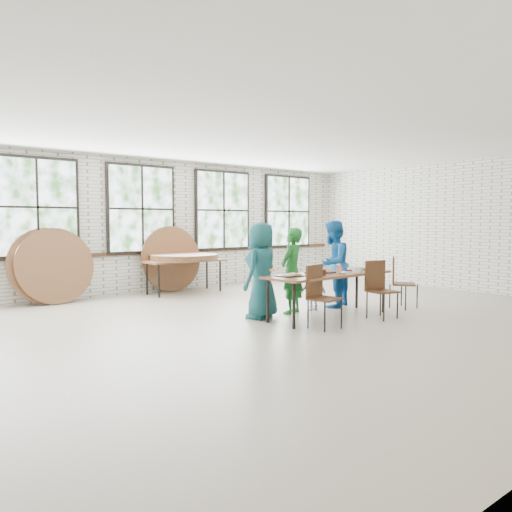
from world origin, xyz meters
The scene contains 13 objects.
room centered at (0.00, 4.44, 1.83)m, with size 12.00×12.00×12.00m.
dining_table centered at (1.14, -0.12, 0.69)m, with size 2.43×0.88×0.74m.
chair_near_left centered at (0.42, -0.60, 0.56)m, with size 0.49×0.47×0.95m.
chair_near_right centered at (1.77, -0.66, 0.56)m, with size 0.50×0.49×0.95m.
chair_spare centered at (2.80, -0.32, 0.56)m, with size 0.58×0.58×0.95m.
adult_teal centered at (0.22, 0.53, 0.79)m, with size 0.78×0.51×1.59m, color #196253.
adult_green centered at (0.90, 0.53, 0.75)m, with size 0.54×0.36×1.49m, color #1C6926.
toddler centered at (1.42, 0.53, 0.42)m, with size 0.54×0.31×0.84m, color #1B1646.
adult_blue centered at (1.95, 0.53, 0.81)m, with size 0.79×0.61×1.62m, color #185EA8.
storage_table centered at (0.74, 3.86, 0.69)m, with size 1.80×0.76×0.74m.
tabletop_clutter centered at (1.27, -0.15, 0.77)m, with size 2.00×0.62×0.11m.
round_tops_stacked centered at (0.74, 3.86, 0.80)m, with size 1.50×1.50×0.13m.
round_tops_leaning centered at (-1.14, 4.23, 0.74)m, with size 4.23×0.43×1.50m.
Camera 1 is at (-4.99, -5.78, 1.61)m, focal length 35.00 mm.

